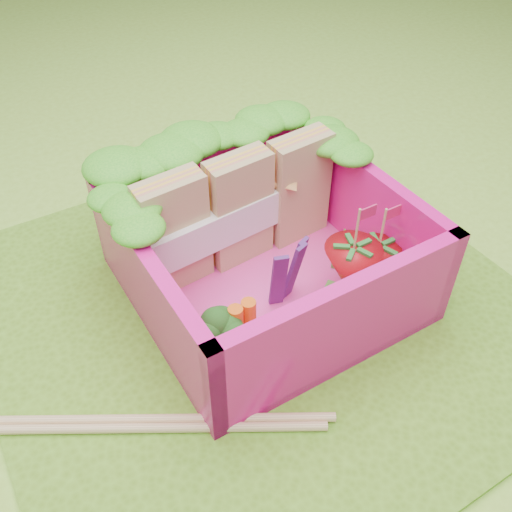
{
  "coord_description": "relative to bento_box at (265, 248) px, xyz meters",
  "views": [
    {
      "loc": [
        -1.03,
        -1.71,
        2.18
      ],
      "look_at": [
        0.05,
        0.08,
        0.28
      ],
      "focal_mm": 40.0,
      "sensor_mm": 36.0,
      "label": 1
    }
  ],
  "objects": [
    {
      "name": "ground",
      "position": [
        -0.11,
        -0.08,
        -0.31
      ],
      "size": [
        14.0,
        14.0,
        0.0
      ],
      "primitive_type": "plane",
      "color": "#86B934",
      "rests_on": "ground"
    },
    {
      "name": "placemat",
      "position": [
        -0.11,
        -0.08,
        -0.29
      ],
      "size": [
        2.6,
        2.6,
        0.03
      ],
      "primitive_type": "cube",
      "color": "#598B1F",
      "rests_on": "ground"
    },
    {
      "name": "bento_floor",
      "position": [
        -0.0,
        0.0,
        -0.25
      ],
      "size": [
        1.3,
        1.3,
        0.05
      ],
      "primitive_type": "cube",
      "color": "#F23DA1",
      "rests_on": "placemat"
    },
    {
      "name": "bento_box",
      "position": [
        0.0,
        0.0,
        0.0
      ],
      "size": [
        1.3,
        1.3,
        0.55
      ],
      "color": "#E71387",
      "rests_on": "placemat"
    },
    {
      "name": "lettuce_ruffle",
      "position": [
        0.0,
        0.46,
        0.33
      ],
      "size": [
        1.43,
        0.77,
        0.11
      ],
      "color": "#24981B",
      "rests_on": "bento_box"
    },
    {
      "name": "sandwich_stack",
      "position": [
        0.01,
        0.25,
        0.07
      ],
      "size": [
        1.12,
        0.26,
        0.61
      ],
      "color": "tan",
      "rests_on": "bento_floor"
    },
    {
      "name": "broccoli",
      "position": [
        -0.44,
        -0.31,
        -0.05
      ],
      "size": [
        0.3,
        0.3,
        0.25
      ],
      "color": "#6F9F4D",
      "rests_on": "bento_floor"
    },
    {
      "name": "carrot_sticks",
      "position": [
        -0.31,
        -0.3,
        -0.1
      ],
      "size": [
        0.15,
        0.09,
        0.26
      ],
      "color": "orange",
      "rests_on": "bento_floor"
    },
    {
      "name": "purple_wedges",
      "position": [
        0.03,
        -0.18,
        -0.04
      ],
      "size": [
        0.2,
        0.09,
        0.38
      ],
      "color": "#3C1751",
      "rests_on": "bento_floor"
    },
    {
      "name": "strawberry_left",
      "position": [
        0.33,
        -0.28,
        -0.08
      ],
      "size": [
        0.29,
        0.29,
        0.53
      ],
      "color": "red",
      "rests_on": "bento_floor"
    },
    {
      "name": "strawberry_right",
      "position": [
        0.49,
        -0.29,
        -0.1
      ],
      "size": [
        0.23,
        0.23,
        0.47
      ],
      "color": "red",
      "rests_on": "bento_floor"
    },
    {
      "name": "snap_peas",
      "position": [
        0.38,
        -0.21,
        -0.2
      ],
      "size": [
        0.67,
        0.54,
        0.05
      ],
      "color": "green",
      "rests_on": "bento_floor"
    },
    {
      "name": "chopsticks",
      "position": [
        -1.23,
        -0.22,
        -0.25
      ],
      "size": [
        2.16,
        1.28,
        0.04
      ],
      "color": "tan",
      "rests_on": "placemat"
    }
  ]
}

